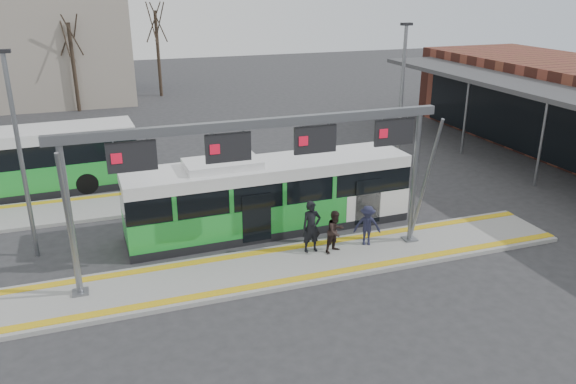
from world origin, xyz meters
name	(u,v)px	position (x,y,z in m)	size (l,w,h in m)	color
ground	(277,269)	(0.00, 0.00, 0.00)	(120.00, 120.00, 0.00)	#2D2D30
platform_main	(277,267)	(0.00, 0.00, 0.07)	(22.00, 3.00, 0.15)	gray
platform_second	(138,202)	(-4.00, 8.00, 0.07)	(20.00, 3.00, 0.15)	gray
tactile_main	(277,265)	(0.00, 0.00, 0.16)	(22.00, 2.65, 0.02)	gold
tactile_second	(136,192)	(-4.00, 9.15, 0.16)	(20.00, 0.35, 0.02)	gold
gantry	(263,151)	(-0.35, 0.25, 4.30)	(13.00, 1.68, 5.20)	slate
hero_bus	(269,196)	(0.81, 3.40, 1.44)	(11.47, 2.70, 3.14)	black
passenger_a	(311,227)	(1.56, 0.67, 1.12)	(0.71, 0.46, 1.94)	black
passenger_b	(335,231)	(2.38, 0.34, 0.95)	(0.78, 0.61, 1.60)	black
passenger_c	(367,225)	(3.74, 0.49, 0.93)	(1.00, 0.58, 1.55)	#1E2037
tree_left	(70,36)	(-6.49, 29.74, 5.73)	(1.40, 1.40, 7.56)	#382B21
tree_mid	(156,23)	(0.42, 34.00, 6.24)	(1.40, 1.40, 8.22)	#382B21
lamp_west	(20,153)	(-8.00, 3.93, 3.96)	(0.50, 0.25, 7.43)	slate
lamp_east	(401,106)	(7.90, 5.67, 4.15)	(0.50, 0.25, 7.81)	slate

